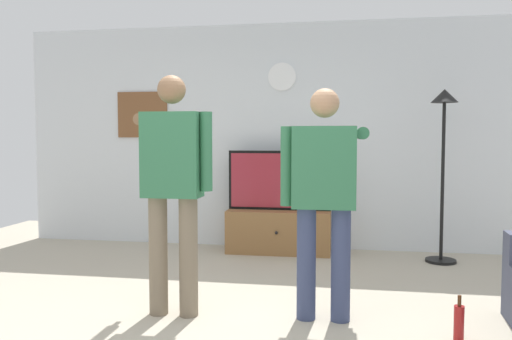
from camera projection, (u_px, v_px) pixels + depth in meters
name	position (u px, v px, depth m)	size (l,w,h in m)	color
ground_plane	(224.00, 339.00, 3.39)	(8.40, 8.40, 0.00)	#B2A893
back_wall	(279.00, 136.00, 6.20)	(6.40, 0.10, 2.70)	silver
tv_stand	(279.00, 231.00, 5.92)	(1.19, 0.45, 0.49)	olive
television	(279.00, 180.00, 5.93)	(1.19, 0.07, 0.69)	black
wall_clock	(282.00, 77.00, 6.09)	(0.33, 0.33, 0.03)	white
framed_picture	(143.00, 115.00, 6.42)	(0.65, 0.04, 0.57)	brown
floor_lamp	(444.00, 139.00, 5.39)	(0.32, 0.32, 1.84)	black
person_standing_nearer_lamp	(173.00, 179.00, 3.80)	(0.61, 0.78, 1.79)	#7A6B56
person_standing_nearer_couch	(324.00, 189.00, 3.70)	(0.63, 0.78, 1.69)	#384266
beverage_bottle	(459.00, 323.00, 3.34)	(0.07, 0.07, 0.31)	maroon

